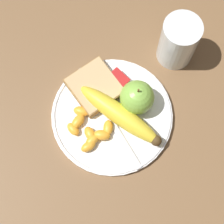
{
  "coord_description": "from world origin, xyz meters",
  "views": [
    {
      "loc": [
        0.15,
        -0.15,
        0.74
      ],
      "look_at": [
        0.0,
        0.0,
        0.03
      ],
      "focal_mm": 60.0,
      "sensor_mm": 36.0,
      "label": 1
    }
  ],
  "objects_px": {
    "fork": "(109,118)",
    "jam_packet": "(118,80)",
    "juice_glass": "(178,42)",
    "plate": "(112,115)",
    "bread_slice": "(95,87)",
    "banana": "(120,115)",
    "apple": "(137,97)"
  },
  "relations": [
    {
      "from": "fork",
      "to": "jam_packet",
      "type": "xyz_separation_m",
      "value": [
        -0.04,
        0.07,
        0.01
      ]
    },
    {
      "from": "juice_glass",
      "to": "jam_packet",
      "type": "bearing_deg",
      "value": -104.26
    },
    {
      "from": "plate",
      "to": "bread_slice",
      "type": "distance_m",
      "value": 0.07
    },
    {
      "from": "plate",
      "to": "banana",
      "type": "height_order",
      "value": "banana"
    },
    {
      "from": "banana",
      "to": "fork",
      "type": "relative_size",
      "value": 1.0
    },
    {
      "from": "juice_glass",
      "to": "apple",
      "type": "height_order",
      "value": "juice_glass"
    },
    {
      "from": "plate",
      "to": "banana",
      "type": "distance_m",
      "value": 0.03
    },
    {
      "from": "bread_slice",
      "to": "plate",
      "type": "bearing_deg",
      "value": -12.43
    },
    {
      "from": "juice_glass",
      "to": "bread_slice",
      "type": "bearing_deg",
      "value": -107.81
    },
    {
      "from": "bread_slice",
      "to": "juice_glass",
      "type": "bearing_deg",
      "value": 72.19
    },
    {
      "from": "juice_glass",
      "to": "jam_packet",
      "type": "height_order",
      "value": "juice_glass"
    },
    {
      "from": "plate",
      "to": "bread_slice",
      "type": "bearing_deg",
      "value": 167.57
    },
    {
      "from": "jam_packet",
      "to": "fork",
      "type": "bearing_deg",
      "value": -57.44
    },
    {
      "from": "plate",
      "to": "apple",
      "type": "relative_size",
      "value": 3.18
    },
    {
      "from": "plate",
      "to": "fork",
      "type": "relative_size",
      "value": 1.25
    },
    {
      "from": "banana",
      "to": "fork",
      "type": "bearing_deg",
      "value": -131.79
    },
    {
      "from": "apple",
      "to": "fork",
      "type": "xyz_separation_m",
      "value": [
        -0.01,
        -0.06,
        -0.03
      ]
    },
    {
      "from": "juice_glass",
      "to": "apple",
      "type": "distance_m",
      "value": 0.14
    },
    {
      "from": "apple",
      "to": "fork",
      "type": "bearing_deg",
      "value": -103.42
    },
    {
      "from": "plate",
      "to": "juice_glass",
      "type": "bearing_deg",
      "value": 92.1
    },
    {
      "from": "plate",
      "to": "banana",
      "type": "xyz_separation_m",
      "value": [
        0.02,
        0.01,
        0.02
      ]
    },
    {
      "from": "plate",
      "to": "banana",
      "type": "relative_size",
      "value": 1.26
    },
    {
      "from": "apple",
      "to": "jam_packet",
      "type": "height_order",
      "value": "apple"
    },
    {
      "from": "bread_slice",
      "to": "fork",
      "type": "distance_m",
      "value": 0.07
    },
    {
      "from": "apple",
      "to": "bread_slice",
      "type": "xyz_separation_m",
      "value": [
        -0.08,
        -0.04,
        -0.02
      ]
    },
    {
      "from": "banana",
      "to": "jam_packet",
      "type": "bearing_deg",
      "value": 138.79
    },
    {
      "from": "juice_glass",
      "to": "fork",
      "type": "relative_size",
      "value": 0.58
    },
    {
      "from": "apple",
      "to": "fork",
      "type": "relative_size",
      "value": 0.39
    },
    {
      "from": "plate",
      "to": "fork",
      "type": "xyz_separation_m",
      "value": [
        0.0,
        -0.01,
        0.01
      ]
    },
    {
      "from": "banana",
      "to": "bread_slice",
      "type": "relative_size",
      "value": 1.81
    },
    {
      "from": "jam_packet",
      "to": "apple",
      "type": "bearing_deg",
      "value": -4.89
    },
    {
      "from": "fork",
      "to": "apple",
      "type": "bearing_deg",
      "value": -89.39
    }
  ]
}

